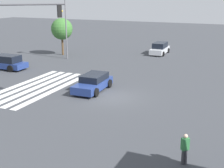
{
  "coord_description": "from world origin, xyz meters",
  "views": [
    {
      "loc": [
        21.42,
        9.43,
        7.77
      ],
      "look_at": [
        0.0,
        0.0,
        1.07
      ],
      "focal_mm": 50.0,
      "sensor_mm": 36.0,
      "label": 1
    }
  ],
  "objects_px": {
    "pedestrian": "(185,148)",
    "street_light_pole_a": "(66,21)",
    "car_1": "(160,49)",
    "tree_corner_a": "(62,29)",
    "car_0": "(93,83)",
    "car_2": "(6,62)"
  },
  "relations": [
    {
      "from": "car_0",
      "to": "tree_corner_a",
      "type": "height_order",
      "value": "tree_corner_a"
    },
    {
      "from": "tree_corner_a",
      "to": "car_0",
      "type": "bearing_deg",
      "value": 40.98
    },
    {
      "from": "car_2",
      "to": "street_light_pole_a",
      "type": "bearing_deg",
      "value": -113.2
    },
    {
      "from": "pedestrian",
      "to": "tree_corner_a",
      "type": "relative_size",
      "value": 0.32
    },
    {
      "from": "street_light_pole_a",
      "to": "car_0",
      "type": "bearing_deg",
      "value": 40.48
    },
    {
      "from": "car_1",
      "to": "car_2",
      "type": "xyz_separation_m",
      "value": [
        15.57,
        -12.86,
        -0.0
      ]
    },
    {
      "from": "pedestrian",
      "to": "street_light_pole_a",
      "type": "bearing_deg",
      "value": 0.92
    },
    {
      "from": "car_1",
      "to": "tree_corner_a",
      "type": "xyz_separation_m",
      "value": [
        5.98,
        -11.72,
        2.71
      ]
    },
    {
      "from": "car_1",
      "to": "street_light_pole_a",
      "type": "distance_m",
      "value": 13.27
    },
    {
      "from": "pedestrian",
      "to": "street_light_pole_a",
      "type": "distance_m",
      "value": 27.35
    },
    {
      "from": "car_1",
      "to": "car_2",
      "type": "bearing_deg",
      "value": -40.26
    },
    {
      "from": "car_1",
      "to": "car_0",
      "type": "bearing_deg",
      "value": -2.45
    },
    {
      "from": "car_1",
      "to": "pedestrian",
      "type": "relative_size",
      "value": 3.0
    },
    {
      "from": "car_0",
      "to": "tree_corner_a",
      "type": "distance_m",
      "value": 17.22
    },
    {
      "from": "car_1",
      "to": "car_2",
      "type": "height_order",
      "value": "car_1"
    },
    {
      "from": "tree_corner_a",
      "to": "pedestrian",
      "type": "bearing_deg",
      "value": 43.38
    },
    {
      "from": "car_2",
      "to": "street_light_pole_a",
      "type": "relative_size",
      "value": 0.61
    },
    {
      "from": "pedestrian",
      "to": "street_light_pole_a",
      "type": "xyz_separation_m",
      "value": [
        -19.68,
        -18.59,
        3.9
      ]
    },
    {
      "from": "car_1",
      "to": "tree_corner_a",
      "type": "height_order",
      "value": "tree_corner_a"
    },
    {
      "from": "tree_corner_a",
      "to": "car_1",
      "type": "bearing_deg",
      "value": 117.03
    },
    {
      "from": "car_0",
      "to": "street_light_pole_a",
      "type": "xyz_separation_m",
      "value": [
        -10.77,
        -9.19,
        4.09
      ]
    },
    {
      "from": "street_light_pole_a",
      "to": "car_1",
      "type": "bearing_deg",
      "value": 129.47
    }
  ]
}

